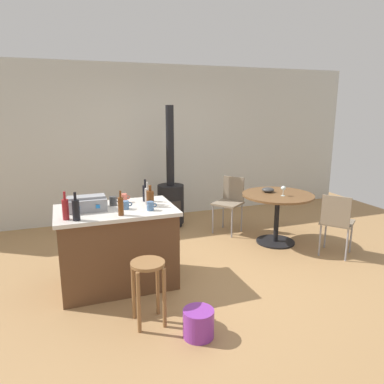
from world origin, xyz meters
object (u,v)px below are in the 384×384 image
object	(u,v)px
wooden_stool	(148,279)
wood_stove	(171,197)
cup_1	(124,198)
dining_table	(277,206)
bottle_4	(76,210)
folding_chair_near	(230,200)
bottle_5	(148,196)
bottle_0	(150,198)
toolbox	(87,203)
bottle_3	(65,209)
plastic_bucket	(198,323)
cup_2	(125,205)
bottle_1	(145,193)
kitchen_island	(117,247)
folding_chair_far	(337,220)
cup_3	(113,201)
serving_bowl	(268,190)
cup_0	(151,206)
wine_glass	(283,189)
bottle_2	(121,206)

from	to	relation	value
wooden_stool	wood_stove	bearing A→B (deg)	69.02
cup_1	dining_table	bearing A→B (deg)	6.51
dining_table	bottle_4	xyz separation A→B (m)	(-2.82, -0.80, 0.43)
folding_chair_near	bottle_5	size ratio (longest dim) A/B	3.44
dining_table	bottle_0	distance (m)	2.13
folding_chair_near	toolbox	world-z (taller)	toolbox
wooden_stool	bottle_4	world-z (taller)	bottle_4
bottle_3	plastic_bucket	distance (m)	1.67
cup_2	bottle_5	bearing A→B (deg)	22.26
wood_stove	cup_1	size ratio (longest dim) A/B	18.14
dining_table	folding_chair_near	size ratio (longest dim) A/B	1.16
bottle_1	kitchen_island	bearing A→B (deg)	-151.93
folding_chair_near	toolbox	distance (m)	2.58
folding_chair_far	toolbox	distance (m)	3.21
cup_1	plastic_bucket	size ratio (longest dim) A/B	0.40
cup_2	cup_1	bearing A→B (deg)	83.06
bottle_4	cup_3	world-z (taller)	bottle_4
cup_2	wood_stove	bearing A→B (deg)	59.94
bottle_1	cup_2	world-z (taller)	bottle_1
bottle_5	serving_bowl	bearing A→B (deg)	17.01
folding_chair_near	cup_2	xyz separation A→B (m)	(-1.87, -1.25, 0.41)
wood_stove	folding_chair_near	bearing A→B (deg)	-35.71
toolbox	serving_bowl	xyz separation A→B (m)	(2.63, 0.61, -0.19)
wood_stove	cup_1	world-z (taller)	wood_stove
folding_chair_near	cup_0	world-z (taller)	cup_0
folding_chair_near	bottle_0	world-z (taller)	bottle_0
wine_glass	dining_table	bearing A→B (deg)	92.57
wood_stove	bottle_2	distance (m)	2.40
bottle_2	serving_bowl	world-z (taller)	bottle_2
bottle_3	wine_glass	world-z (taller)	bottle_3
cup_1	bottle_2	bearing A→B (deg)	-103.11
folding_chair_near	wine_glass	world-z (taller)	wine_glass
kitchen_island	serving_bowl	xyz separation A→B (m)	(2.33, 0.66, 0.33)
folding_chair_near	cup_3	xyz separation A→B (m)	(-1.98, -1.05, 0.42)
kitchen_island	cup_0	bearing A→B (deg)	-29.87
folding_chair_near	cup_3	bearing A→B (deg)	-151.98
folding_chair_near	bottle_3	xyz separation A→B (m)	(-2.49, -1.43, 0.48)
bottle_1	cup_1	distance (m)	0.25
folding_chair_near	serving_bowl	size ratio (longest dim) A/B	4.90
kitchen_island	cup_3	world-z (taller)	cup_3
dining_table	bottle_4	world-z (taller)	bottle_4
bottle_5	wine_glass	xyz separation A→B (m)	(2.03, 0.32, -0.14)
bottle_5	plastic_bucket	size ratio (longest dim) A/B	0.93
folding_chair_near	bottle_1	size ratio (longest dim) A/B	3.36
bottle_0	bottle_5	distance (m)	0.10
folding_chair_near	bottle_2	size ratio (longest dim) A/B	3.40
cup_1	wine_glass	bearing A→B (deg)	3.56
folding_chair_far	cup_0	world-z (taller)	cup_0
bottle_0	bottle_1	size ratio (longest dim) A/B	0.91
wooden_stool	serving_bowl	world-z (taller)	serving_bowl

